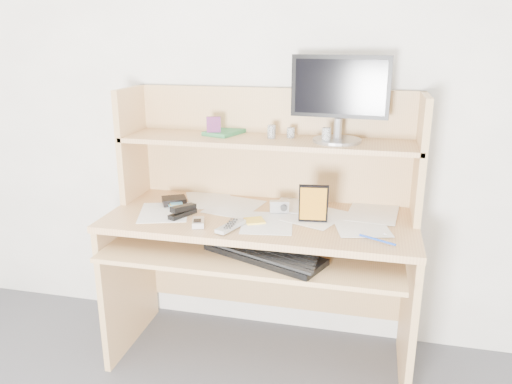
% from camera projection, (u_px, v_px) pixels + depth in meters
% --- Properties ---
extents(back_wall, '(3.60, 0.04, 2.50)m').
position_uv_depth(back_wall, '(275.00, 98.00, 2.42)').
color(back_wall, white).
rests_on(back_wall, floor).
extents(desk, '(1.40, 0.70, 1.30)m').
position_uv_depth(desk, '(264.00, 222.00, 2.37)').
color(desk, tan).
rests_on(desk, floor).
extents(paper_clutter, '(1.32, 0.54, 0.01)m').
position_uv_depth(paper_clutter, '(260.00, 216.00, 2.27)').
color(paper_clutter, white).
rests_on(paper_clutter, desk).
extents(keyboard, '(0.55, 0.37, 0.04)m').
position_uv_depth(keyboard, '(265.00, 253.00, 2.09)').
color(keyboard, black).
rests_on(keyboard, desk).
extents(tv_remote, '(0.10, 0.17, 0.02)m').
position_uv_depth(tv_remote, '(231.00, 226.00, 2.12)').
color(tv_remote, '#A0A09B').
rests_on(tv_remote, paper_clutter).
extents(flip_phone, '(0.08, 0.11, 0.02)m').
position_uv_depth(flip_phone, '(198.00, 222.00, 2.16)').
color(flip_phone, '#B1B1B4').
rests_on(flip_phone, paper_clutter).
extents(stapler, '(0.10, 0.15, 0.05)m').
position_uv_depth(stapler, '(182.00, 211.00, 2.27)').
color(stapler, black).
rests_on(stapler, paper_clutter).
extents(wallet, '(0.14, 0.13, 0.03)m').
position_uv_depth(wallet, '(174.00, 200.00, 2.43)').
color(wallet, black).
rests_on(wallet, paper_clutter).
extents(sticky_note_pad, '(0.11, 0.11, 0.01)m').
position_uv_depth(sticky_note_pad, '(255.00, 221.00, 2.20)').
color(sticky_note_pad, gold).
rests_on(sticky_note_pad, desk).
extents(digital_camera, '(0.09, 0.05, 0.05)m').
position_uv_depth(digital_camera, '(279.00, 206.00, 2.31)').
color(digital_camera, '#A5A5A7').
rests_on(digital_camera, paper_clutter).
extents(game_case, '(0.13, 0.03, 0.18)m').
position_uv_depth(game_case, '(313.00, 204.00, 2.15)').
color(game_case, black).
rests_on(game_case, paper_clutter).
extents(blue_pen, '(0.14, 0.08, 0.01)m').
position_uv_depth(blue_pen, '(377.00, 240.00, 1.99)').
color(blue_pen, '#173DAD').
rests_on(blue_pen, paper_clutter).
extents(card_box, '(0.07, 0.04, 0.09)m').
position_uv_depth(card_box, '(214.00, 126.00, 2.36)').
color(card_box, maroon).
rests_on(card_box, desk).
extents(shelf_book, '(0.19, 0.22, 0.02)m').
position_uv_depth(shelf_book, '(224.00, 132.00, 2.42)').
color(shelf_book, '#378951').
rests_on(shelf_book, desk).
extents(chip_stack_a, '(0.05, 0.05, 0.05)m').
position_uv_depth(chip_stack_a, '(271.00, 133.00, 2.32)').
color(chip_stack_a, black).
rests_on(chip_stack_a, desk).
extents(chip_stack_b, '(0.04, 0.04, 0.06)m').
position_uv_depth(chip_stack_b, '(272.00, 132.00, 2.32)').
color(chip_stack_b, silver).
rests_on(chip_stack_b, desk).
extents(chip_stack_c, '(0.05, 0.05, 0.05)m').
position_uv_depth(chip_stack_c, '(291.00, 133.00, 2.33)').
color(chip_stack_c, black).
rests_on(chip_stack_c, desk).
extents(chip_stack_d, '(0.05, 0.05, 0.07)m').
position_uv_depth(chip_stack_d, '(326.00, 135.00, 2.21)').
color(chip_stack_d, white).
rests_on(chip_stack_d, desk).
extents(monitor, '(0.44, 0.22, 0.38)m').
position_uv_depth(monitor, '(340.00, 96.00, 2.21)').
color(monitor, '#A2A2A7').
rests_on(monitor, desk).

